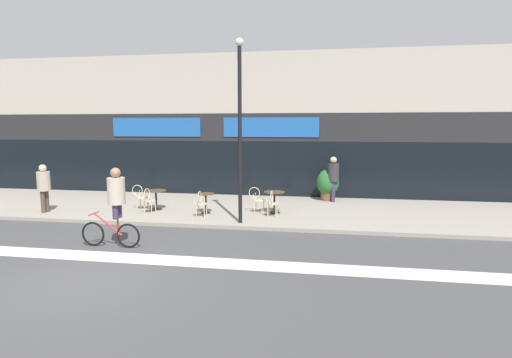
% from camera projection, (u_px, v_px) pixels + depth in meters
% --- Properties ---
extents(ground_plane, '(120.00, 120.00, 0.00)m').
position_uv_depth(ground_plane, '(85.00, 281.00, 8.23)').
color(ground_plane, '#424244').
extents(sidewalk_slab, '(40.00, 5.50, 0.12)m').
position_uv_depth(sidewalk_slab, '(194.00, 208.00, 15.32)').
color(sidewalk_slab, gray).
rests_on(sidewalk_slab, ground).
extents(storefront_facade, '(40.00, 4.06, 6.31)m').
position_uv_depth(storefront_facade, '(223.00, 127.00, 19.53)').
color(storefront_facade, '#B2A899').
rests_on(storefront_facade, ground).
extents(bike_lane_stripe, '(36.00, 0.70, 0.01)m').
position_uv_depth(bike_lane_stripe, '(120.00, 257.00, 9.68)').
color(bike_lane_stripe, silver).
rests_on(bike_lane_stripe, ground).
extents(bistro_table_0, '(0.76, 0.76, 0.71)m').
position_uv_depth(bistro_table_0, '(156.00, 196.00, 14.63)').
color(bistro_table_0, black).
rests_on(bistro_table_0, sidewalk_slab).
extents(bistro_table_1, '(0.61, 0.61, 0.70)m').
position_uv_depth(bistro_table_1, '(206.00, 199.00, 14.02)').
color(bistro_table_1, black).
rests_on(bistro_table_1, sidewalk_slab).
extents(bistro_table_2, '(0.74, 0.74, 0.76)m').
position_uv_depth(bistro_table_2, '(274.00, 198.00, 14.06)').
color(bistro_table_2, black).
rests_on(bistro_table_2, sidewalk_slab).
extents(cafe_chair_0_near, '(0.44, 0.59, 0.90)m').
position_uv_depth(cafe_chair_0_near, '(149.00, 199.00, 14.02)').
color(cafe_chair_0_near, beige).
rests_on(cafe_chair_0_near, sidewalk_slab).
extents(cafe_chair_0_side, '(0.58, 0.41, 0.90)m').
position_uv_depth(cafe_chair_0_side, '(140.00, 195.00, 14.72)').
color(cafe_chair_0_side, beige).
rests_on(cafe_chair_0_side, sidewalk_slab).
extents(cafe_chair_1_near, '(0.40, 0.58, 0.90)m').
position_uv_depth(cafe_chair_1_near, '(201.00, 202.00, 13.41)').
color(cafe_chair_1_near, beige).
rests_on(cafe_chair_1_near, sidewalk_slab).
extents(cafe_chair_2_near, '(0.42, 0.58, 0.90)m').
position_uv_depth(cafe_chair_2_near, '(272.00, 202.00, 13.45)').
color(cafe_chair_2_near, beige).
rests_on(cafe_chair_2_near, sidewalk_slab).
extents(cafe_chair_2_side, '(0.59, 0.43, 0.90)m').
position_uv_depth(cafe_chair_2_side, '(257.00, 198.00, 14.17)').
color(cafe_chair_2_side, beige).
rests_on(cafe_chair_2_side, sidewalk_slab).
extents(planter_pot, '(0.91, 0.91, 1.30)m').
position_uv_depth(planter_pot, '(328.00, 184.00, 16.45)').
color(planter_pot, brown).
rests_on(planter_pot, sidewalk_slab).
extents(lamp_post, '(0.26, 0.26, 5.67)m').
position_uv_depth(lamp_post, '(240.00, 120.00, 12.26)').
color(lamp_post, black).
rests_on(lamp_post, sidewalk_slab).
extents(cyclist_0, '(1.66, 0.48, 2.11)m').
position_uv_depth(cyclist_0, '(115.00, 201.00, 10.36)').
color(cyclist_0, black).
rests_on(cyclist_0, ground).
extents(pedestrian_near_end, '(0.55, 0.55, 1.83)m').
position_uv_depth(pedestrian_near_end, '(333.00, 175.00, 16.12)').
color(pedestrian_near_end, '#382D47').
rests_on(pedestrian_near_end, sidewalk_slab).
extents(pedestrian_far_end, '(0.49, 0.49, 1.71)m').
position_uv_depth(pedestrian_far_end, '(44.00, 184.00, 14.10)').
color(pedestrian_far_end, '#4C3D2D').
rests_on(pedestrian_far_end, sidewalk_slab).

